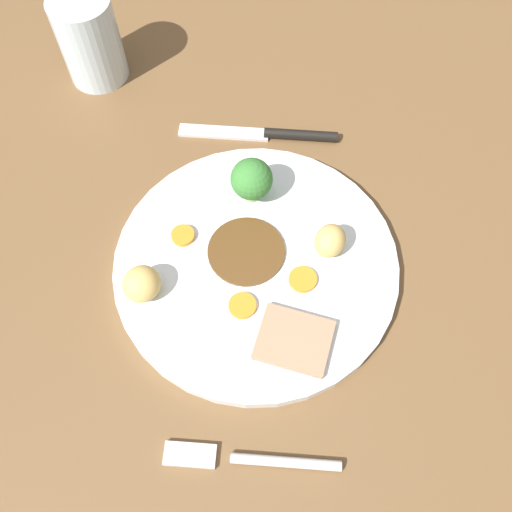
{
  "coord_description": "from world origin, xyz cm",
  "views": [
    {
      "loc": [
        -25.53,
        -4.01,
        53.89
      ],
      "look_at": [
        0.03,
        -2.43,
        6.0
      ],
      "focal_mm": 38.72,
      "sensor_mm": 36.0,
      "label": 1
    }
  ],
  "objects_px": {
    "carrot_coin_side": "(303,279)",
    "meat_slice_main": "(294,340)",
    "roast_potato_right": "(142,284)",
    "fork": "(246,459)",
    "broccoli_floret": "(252,180)",
    "dinner_plate": "(256,264)",
    "carrot_coin_front": "(183,236)",
    "carrot_coin_back": "(242,306)",
    "roast_potato_left": "(330,241)",
    "knife": "(272,134)",
    "water_glass": "(90,40)"
  },
  "relations": [
    {
      "from": "water_glass",
      "to": "meat_slice_main",
      "type": "bearing_deg",
      "value": -143.67
    },
    {
      "from": "meat_slice_main",
      "to": "broccoli_floret",
      "type": "bearing_deg",
      "value": 17.25
    },
    {
      "from": "carrot_coin_front",
      "to": "knife",
      "type": "relative_size",
      "value": 0.13
    },
    {
      "from": "carrot_coin_front",
      "to": "broccoli_floret",
      "type": "relative_size",
      "value": 0.45
    },
    {
      "from": "meat_slice_main",
      "to": "broccoli_floret",
      "type": "xyz_separation_m",
      "value": [
        0.16,
        0.05,
        0.03
      ]
    },
    {
      "from": "broccoli_floret",
      "to": "water_glass",
      "type": "relative_size",
      "value": 0.51
    },
    {
      "from": "roast_potato_right",
      "to": "water_glass",
      "type": "relative_size",
      "value": 0.36
    },
    {
      "from": "knife",
      "to": "meat_slice_main",
      "type": "bearing_deg",
      "value": 98.17
    },
    {
      "from": "meat_slice_main",
      "to": "knife",
      "type": "height_order",
      "value": "meat_slice_main"
    },
    {
      "from": "dinner_plate",
      "to": "carrot_coin_front",
      "type": "distance_m",
      "value": 0.08
    },
    {
      "from": "roast_potato_right",
      "to": "carrot_coin_front",
      "type": "relative_size",
      "value": 1.55
    },
    {
      "from": "carrot_coin_front",
      "to": "meat_slice_main",
      "type": "bearing_deg",
      "value": -132.13
    },
    {
      "from": "water_glass",
      "to": "dinner_plate",
      "type": "bearing_deg",
      "value": -140.86
    },
    {
      "from": "carrot_coin_back",
      "to": "fork",
      "type": "height_order",
      "value": "carrot_coin_back"
    },
    {
      "from": "roast_potato_left",
      "to": "carrot_coin_side",
      "type": "relative_size",
      "value": 1.27
    },
    {
      "from": "carrot_coin_front",
      "to": "broccoli_floret",
      "type": "distance_m",
      "value": 0.09
    },
    {
      "from": "broccoli_floret",
      "to": "knife",
      "type": "relative_size",
      "value": 0.29
    },
    {
      "from": "water_glass",
      "to": "carrot_coin_back",
      "type": "bearing_deg",
      "value": -146.97
    },
    {
      "from": "roast_potato_left",
      "to": "roast_potato_right",
      "type": "distance_m",
      "value": 0.19
    },
    {
      "from": "meat_slice_main",
      "to": "roast_potato_left",
      "type": "height_order",
      "value": "roast_potato_left"
    },
    {
      "from": "knife",
      "to": "broccoli_floret",
      "type": "bearing_deg",
      "value": 80.65
    },
    {
      "from": "carrot_coin_back",
      "to": "water_glass",
      "type": "bearing_deg",
      "value": 33.03
    },
    {
      "from": "dinner_plate",
      "to": "knife",
      "type": "height_order",
      "value": "dinner_plate"
    },
    {
      "from": "carrot_coin_back",
      "to": "broccoli_floret",
      "type": "bearing_deg",
      "value": -0.3
    },
    {
      "from": "meat_slice_main",
      "to": "dinner_plate",
      "type": "bearing_deg",
      "value": 26.0
    },
    {
      "from": "fork",
      "to": "carrot_coin_front",
      "type": "bearing_deg",
      "value": -68.75
    },
    {
      "from": "meat_slice_main",
      "to": "water_glass",
      "type": "distance_m",
      "value": 0.43
    },
    {
      "from": "broccoli_floret",
      "to": "knife",
      "type": "distance_m",
      "value": 0.1
    },
    {
      "from": "roast_potato_left",
      "to": "fork",
      "type": "height_order",
      "value": "roast_potato_left"
    },
    {
      "from": "meat_slice_main",
      "to": "fork",
      "type": "bearing_deg",
      "value": 160.4
    },
    {
      "from": "meat_slice_main",
      "to": "carrot_coin_front",
      "type": "relative_size",
      "value": 2.79
    },
    {
      "from": "roast_potato_right",
      "to": "carrot_coin_back",
      "type": "height_order",
      "value": "roast_potato_right"
    },
    {
      "from": "roast_potato_right",
      "to": "fork",
      "type": "bearing_deg",
      "value": -143.45
    },
    {
      "from": "roast_potato_right",
      "to": "carrot_coin_back",
      "type": "distance_m",
      "value": 0.1
    },
    {
      "from": "dinner_plate",
      "to": "carrot_coin_back",
      "type": "bearing_deg",
      "value": 168.86
    },
    {
      "from": "carrot_coin_back",
      "to": "carrot_coin_side",
      "type": "height_order",
      "value": "same"
    },
    {
      "from": "broccoli_floret",
      "to": "fork",
      "type": "bearing_deg",
      "value": -177.34
    },
    {
      "from": "carrot_coin_front",
      "to": "water_glass",
      "type": "xyz_separation_m",
      "value": [
        0.24,
        0.14,
        0.04
      ]
    },
    {
      "from": "fork",
      "to": "meat_slice_main",
      "type": "bearing_deg",
      "value": -109.04
    },
    {
      "from": "carrot_coin_back",
      "to": "water_glass",
      "type": "distance_m",
      "value": 0.37
    },
    {
      "from": "fork",
      "to": "knife",
      "type": "height_order",
      "value": "knife"
    },
    {
      "from": "carrot_coin_front",
      "to": "roast_potato_left",
      "type": "bearing_deg",
      "value": -91.77
    },
    {
      "from": "carrot_coin_front",
      "to": "carrot_coin_back",
      "type": "bearing_deg",
      "value": -137.81
    },
    {
      "from": "carrot_coin_front",
      "to": "broccoli_floret",
      "type": "bearing_deg",
      "value": -51.16
    },
    {
      "from": "carrot_coin_front",
      "to": "fork",
      "type": "xyz_separation_m",
      "value": [
        -0.21,
        -0.08,
        -0.01
      ]
    },
    {
      "from": "carrot_coin_back",
      "to": "broccoli_floret",
      "type": "xyz_separation_m",
      "value": [
        0.13,
        -0.0,
        0.03
      ]
    },
    {
      "from": "roast_potato_right",
      "to": "carrot_coin_front",
      "type": "distance_m",
      "value": 0.07
    },
    {
      "from": "meat_slice_main",
      "to": "knife",
      "type": "xyz_separation_m",
      "value": [
        0.25,
        0.03,
        -0.01
      ]
    },
    {
      "from": "carrot_coin_front",
      "to": "fork",
      "type": "height_order",
      "value": "carrot_coin_front"
    },
    {
      "from": "carrot_coin_side",
      "to": "meat_slice_main",
      "type": "bearing_deg",
      "value": 173.91
    }
  ]
}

